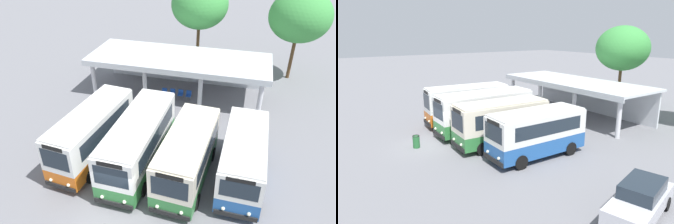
% 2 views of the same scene
% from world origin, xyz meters
% --- Properties ---
extents(ground_plane, '(180.00, 180.00, 0.00)m').
position_xyz_m(ground_plane, '(0.00, 0.00, 0.00)').
color(ground_plane, slate).
extents(city_bus_nearest_orange, '(2.78, 7.49, 3.40)m').
position_xyz_m(city_bus_nearest_orange, '(-3.32, 4.83, 1.87)').
color(city_bus_nearest_orange, black).
rests_on(city_bus_nearest_orange, ground).
extents(city_bus_second_in_row, '(2.54, 8.00, 3.34)m').
position_xyz_m(city_bus_second_in_row, '(-0.22, 4.78, 1.84)').
color(city_bus_second_in_row, black).
rests_on(city_bus_second_in_row, ground).
extents(city_bus_middle_cream, '(2.72, 6.97, 3.20)m').
position_xyz_m(city_bus_middle_cream, '(2.89, 4.34, 1.77)').
color(city_bus_middle_cream, black).
rests_on(city_bus_middle_cream, ground).
extents(city_bus_fourth_amber, '(2.52, 6.70, 3.08)m').
position_xyz_m(city_bus_fourth_amber, '(6.00, 5.03, 1.71)').
color(city_bus_fourth_amber, black).
rests_on(city_bus_fourth_amber, ground).
extents(parked_car_flank, '(2.86, 4.74, 1.62)m').
position_xyz_m(parked_car_flank, '(13.85, 4.45, 0.83)').
color(parked_car_flank, black).
rests_on(parked_car_flank, ground).
extents(terminal_canopy, '(15.20, 5.75, 3.40)m').
position_xyz_m(terminal_canopy, '(-0.19, 15.51, 2.65)').
color(terminal_canopy, silver).
rests_on(terminal_canopy, ground).
extents(waiting_chair_end_by_column, '(0.45, 0.45, 0.86)m').
position_xyz_m(waiting_chair_end_by_column, '(-1.15, 13.66, 0.52)').
color(waiting_chair_end_by_column, slate).
rests_on(waiting_chair_end_by_column, ground).
extents(waiting_chair_second_from_end, '(0.45, 0.45, 0.86)m').
position_xyz_m(waiting_chair_second_from_end, '(-0.44, 13.73, 0.52)').
color(waiting_chair_second_from_end, slate).
rests_on(waiting_chair_second_from_end, ground).
extents(waiting_chair_middle_seat, '(0.45, 0.45, 0.86)m').
position_xyz_m(waiting_chair_middle_seat, '(0.26, 13.76, 0.52)').
color(waiting_chair_middle_seat, slate).
rests_on(waiting_chair_middle_seat, ground).
extents(waiting_chair_fourth_seat, '(0.45, 0.45, 0.86)m').
position_xyz_m(waiting_chair_fourth_seat, '(0.97, 13.77, 0.52)').
color(waiting_chair_fourth_seat, slate).
rests_on(waiting_chair_fourth_seat, ground).
extents(roadside_tree_behind_canopy, '(5.50, 5.50, 8.65)m').
position_xyz_m(roadside_tree_behind_canopy, '(0.23, 21.40, 6.30)').
color(roadside_tree_behind_canopy, brown).
rests_on(roadside_tree_behind_canopy, ground).
extents(litter_bin_apron, '(0.49, 0.49, 0.90)m').
position_xyz_m(litter_bin_apron, '(0.03, -0.98, 0.46)').
color(litter_bin_apron, '#266633').
rests_on(litter_bin_apron, ground).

